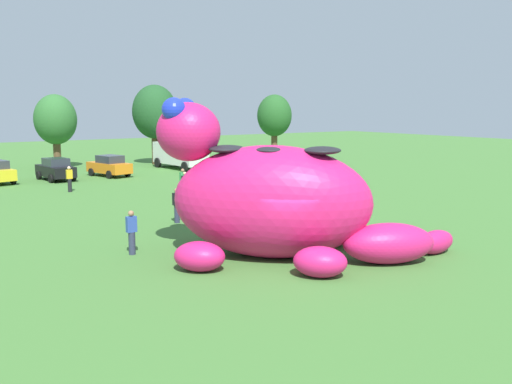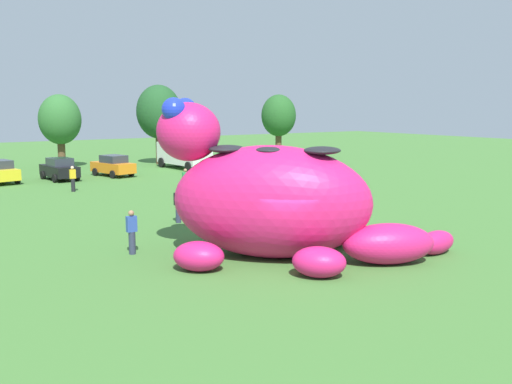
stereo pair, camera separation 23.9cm
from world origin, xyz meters
The scene contains 13 objects.
ground_plane centered at (0.00, 0.00, 0.00)m, with size 160.00×160.00×0.00m, color #427533.
giant_inflatable_creature centered at (0.13, 1.24, 2.17)m, with size 10.73×8.81×5.94m.
car_black centered at (-0.75, 28.40, 0.86)m, with size 2.29×4.27×1.72m.
car_orange centered at (3.51, 28.46, 0.86)m, with size 2.66×4.39×1.72m.
box_truck centered at (10.77, 30.06, 1.60)m, with size 2.84×6.56×2.95m.
tree_mid_left centered at (1.68, 37.14, 4.40)m, with size 3.79×3.79×6.73m.
tree_centre_left centered at (10.70, 35.43, 5.05)m, with size 4.35×4.35×7.72m.
tree_centre centered at (25.65, 36.17, 4.56)m, with size 3.93×3.93×6.98m.
spectator_near_inflatable centered at (-0.09, 8.81, 0.85)m, with size 0.38×0.26×1.71m.
spectator_mid_field centered at (4.03, 16.33, 0.85)m, with size 0.38×0.26×1.71m.
spectator_by_cars centered at (3.37, 14.74, 0.85)m, with size 0.38×0.26×1.71m.
spectator_wandering centered at (-4.12, 4.47, 0.85)m, with size 0.38×0.26×1.71m.
spectator_far_side centered at (-1.56, 21.82, 0.85)m, with size 0.38×0.26×1.71m.
Camera 1 is at (-11.80, -15.30, 5.60)m, focal length 38.99 mm.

